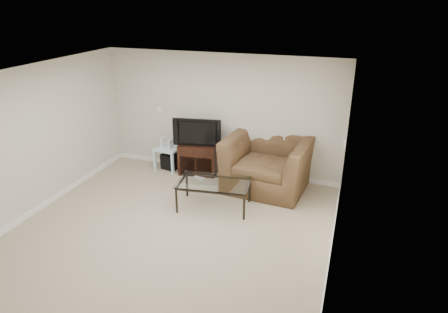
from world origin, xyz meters
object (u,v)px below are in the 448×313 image
(side_table, at_px, (169,158))
(subwoofer, at_px, (171,161))
(tv_stand, at_px, (199,158))
(coffee_table, at_px, (214,195))
(recliner, at_px, (268,155))
(television, at_px, (198,131))

(side_table, bearing_deg, subwoofer, 26.72)
(tv_stand, height_order, subwoofer, tv_stand)
(tv_stand, xyz_separation_m, coffee_table, (0.82, -1.33, -0.08))
(side_table, distance_m, recliner, 2.28)
(television, distance_m, subwoofer, 1.03)
(side_table, height_order, recliner, recliner)
(television, xyz_separation_m, recliner, (1.52, -0.20, -0.26))
(tv_stand, bearing_deg, subwoofer, 172.09)
(television, xyz_separation_m, side_table, (-0.71, 0.03, -0.70))
(tv_stand, height_order, television, television)
(tv_stand, height_order, recliner, recliner)
(side_table, bearing_deg, tv_stand, 0.00)
(subwoofer, bearing_deg, recliner, -6.41)
(side_table, bearing_deg, coffee_table, -41.13)
(tv_stand, relative_size, coffee_table, 0.62)
(recliner, relative_size, coffee_table, 1.23)
(subwoofer, distance_m, recliner, 2.27)
(subwoofer, height_order, coffee_table, coffee_table)
(television, relative_size, coffee_table, 0.73)
(tv_stand, bearing_deg, television, -90.00)
(subwoofer, relative_size, recliner, 0.22)
(tv_stand, relative_size, side_table, 1.57)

